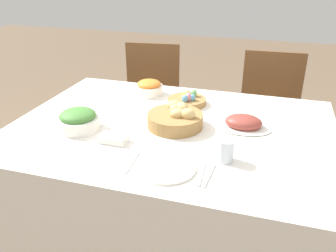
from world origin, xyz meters
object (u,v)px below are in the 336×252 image
at_px(chair_far_right, 269,116).
at_px(green_salad_bowl, 78,120).
at_px(dinner_plate, 166,168).
at_px(knife, 202,174).
at_px(egg_basket, 187,100).
at_px(carrot_bowl, 149,88).
at_px(ham_platter, 243,123).
at_px(spoon, 210,175).
at_px(bread_basket, 176,118).
at_px(butter_dish, 114,139).
at_px(chair_far_left, 150,102).
at_px(drinking_cup, 225,150).
at_px(fork, 132,163).

relative_size(chair_far_right, green_salad_bowl, 4.62).
relative_size(dinner_plate, knife, 1.40).
bearing_deg(egg_basket, carrot_bowl, 161.64).
distance_m(ham_platter, spoon, 0.47).
relative_size(bread_basket, green_salad_bowl, 1.34).
distance_m(green_salad_bowl, knife, 0.69).
relative_size(knife, butter_dish, 1.37).
xyz_separation_m(chair_far_left, drinking_cup, (0.74, -1.16, 0.32)).
relative_size(carrot_bowl, fork, 0.99).
bearing_deg(fork, knife, -3.10).
bearing_deg(butter_dish, drinking_cup, -1.66).
xyz_separation_m(carrot_bowl, knife, (0.49, -0.77, -0.04)).
distance_m(bread_basket, egg_basket, 0.30).
distance_m(green_salad_bowl, butter_dish, 0.23).
relative_size(egg_basket, knife, 1.26).
relative_size(chair_far_right, drinking_cup, 9.91).
relative_size(knife, spoon, 1.00).
bearing_deg(drinking_cup, spoon, -105.89).
distance_m(chair_far_left, butter_dish, 1.20).
bearing_deg(carrot_bowl, chair_far_left, 109.84).
xyz_separation_m(chair_far_right, bread_basket, (-0.44, -0.90, 0.31)).
xyz_separation_m(chair_far_left, carrot_bowl, (0.19, -0.52, 0.31)).
relative_size(chair_far_left, carrot_bowl, 5.60).
bearing_deg(carrot_bowl, knife, -57.53).
bearing_deg(egg_basket, fork, -94.81).
relative_size(egg_basket, drinking_cup, 2.26).
relative_size(chair_far_left, knife, 5.53).
height_order(carrot_bowl, knife, carrot_bowl).
relative_size(chair_far_right, carrot_bowl, 5.60).
xyz_separation_m(fork, butter_dish, (-0.15, 0.15, 0.01)).
bearing_deg(bread_basket, butter_dish, -132.78).
distance_m(bread_basket, ham_platter, 0.33).
xyz_separation_m(chair_far_right, spoon, (-0.19, -1.29, 0.27)).
bearing_deg(dinner_plate, knife, 0.00).
relative_size(chair_far_left, green_salad_bowl, 4.62).
bearing_deg(butter_dish, green_salad_bowl, 161.29).
distance_m(egg_basket, spoon, 0.73).
distance_m(chair_far_left, chair_far_right, 0.90).
relative_size(chair_far_left, egg_basket, 4.38).
bearing_deg(green_salad_bowl, bread_basket, 20.91).
bearing_deg(chair_far_left, drinking_cup, -63.98).
bearing_deg(fork, chair_far_right, 65.28).
relative_size(green_salad_bowl, fork, 1.20).
bearing_deg(spoon, carrot_bowl, 127.13).
xyz_separation_m(chair_far_left, butter_dish, (0.24, -1.14, 0.28)).
xyz_separation_m(bread_basket, egg_basket, (-0.02, 0.30, -0.02)).
bearing_deg(green_salad_bowl, chair_far_left, 91.23).
bearing_deg(knife, spoon, -3.10).
bearing_deg(bread_basket, drinking_cup, -42.53).
bearing_deg(ham_platter, green_salad_bowl, -161.97).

